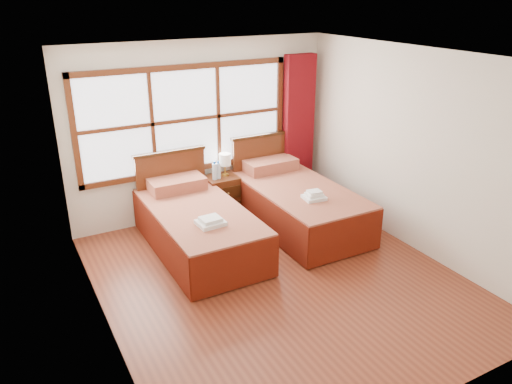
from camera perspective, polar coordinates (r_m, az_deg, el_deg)
floor at (r=6.08m, az=2.63°, el=-9.92°), size 4.50×4.50×0.00m
ceiling at (r=5.19m, az=3.15°, el=15.18°), size 4.50×4.50×0.00m
wall_back at (r=7.42m, az=-6.22°, el=7.00°), size 4.00×0.00×4.00m
wall_left at (r=4.85m, az=-17.83°, el=-2.43°), size 0.00×4.50×4.50m
wall_right at (r=6.71m, az=17.69°, el=4.41°), size 0.00×4.50×4.50m
window at (r=7.25m, az=-8.00°, el=8.18°), size 3.16×0.06×1.56m
curtain at (r=8.06m, az=4.85°, el=7.32°), size 0.50×0.16×2.30m
bed_left at (r=6.65m, az=-6.74°, el=-3.78°), size 1.13×2.20×1.10m
bed_right at (r=7.28m, az=4.49°, el=-1.18°), size 1.17×2.28×1.15m
nightstand at (r=7.59m, az=-3.91°, el=-0.47°), size 0.47×0.46×0.63m
towels_left at (r=6.04m, az=-5.21°, el=-3.39°), size 0.33×0.29×0.09m
towels_right at (r=6.73m, az=6.66°, el=-0.43°), size 0.31×0.28×0.12m
lamp at (r=7.45m, az=-3.58°, el=3.66°), size 0.18×0.18×0.34m
bottle_near at (r=7.34m, az=-4.75°, el=2.37°), size 0.07×0.07×0.28m
bottle_far at (r=7.37m, az=-4.33°, el=2.46°), size 0.07×0.07×0.27m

